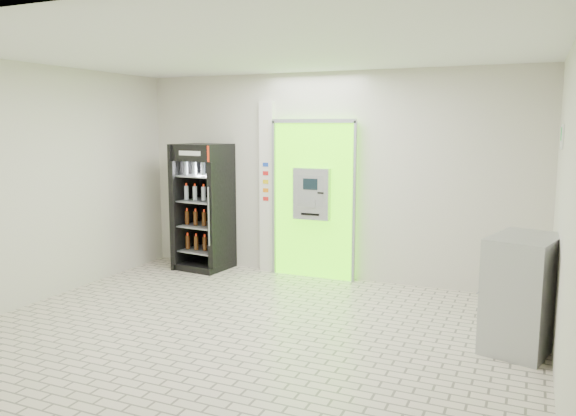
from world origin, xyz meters
The scene contains 7 objects.
ground centered at (0.00, 0.00, 0.00)m, with size 6.00×6.00×0.00m, color beige.
room_shell centered at (0.00, 0.00, 1.84)m, with size 6.00×6.00×6.00m.
atm_assembly centered at (-0.20, 2.41, 1.17)m, with size 1.30×0.24×2.33m.
pillar centered at (-0.98, 2.45, 1.30)m, with size 0.22×0.11×2.60m.
beverage_cooler centered at (-1.95, 2.17, 0.94)m, with size 0.81×0.75×1.96m.
steel_cabinet centered at (2.70, 0.69, 0.58)m, with size 0.80×0.99×1.16m.
exit_sign centered at (2.99, 1.40, 2.12)m, with size 0.02×0.22×0.26m.
Camera 1 is at (2.72, -5.22, 2.24)m, focal length 35.00 mm.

